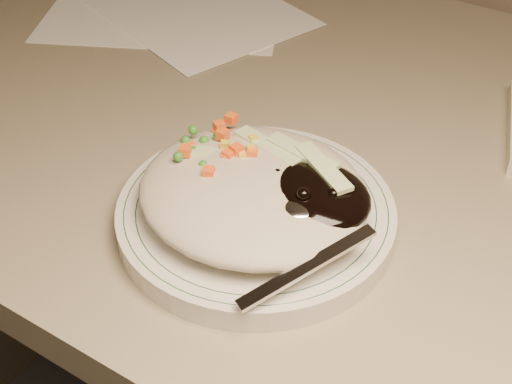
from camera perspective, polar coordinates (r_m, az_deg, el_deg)
The scene contains 5 objects.
desk at distance 0.84m, azimuth 10.35°, elevation -7.79°, with size 1.40×0.70×0.74m.
plate at distance 0.60m, azimuth 0.00°, elevation -1.90°, with size 0.23×0.23×0.02m, color silver.
plate_rim at distance 0.60m, azimuth 0.00°, elevation -1.18°, with size 0.22×0.22×0.00m.
meal at distance 0.58m, azimuth 0.32°, elevation 0.24°, with size 0.21×0.19×0.05m.
papers at distance 0.97m, azimuth -6.27°, elevation 14.43°, with size 0.38×0.34×0.00m.
Camera 1 is at (0.17, 0.83, 1.15)m, focal length 50.00 mm.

